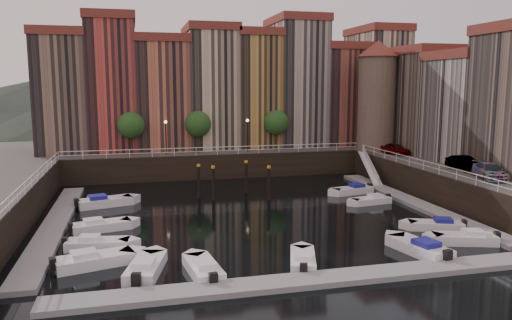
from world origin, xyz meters
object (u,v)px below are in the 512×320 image
object	(u,v)px
mooring_pilings	(232,182)
car_a	(395,150)
gangway	(370,166)
boat_left_1	(96,244)
corner_tower	(377,94)
car_b	(465,164)
boat_left_0	(93,260)
car_c	(489,172)
boat_left_2	(100,226)

from	to	relation	value
mooring_pilings	car_a	xyz separation A→B (m)	(20.92, 4.73, 2.02)
gangway	boat_left_1	world-z (taller)	gangway
corner_tower	boat_left_1	bearing A→B (deg)	-145.86
car_a	car_b	size ratio (longest dim) A/B	0.90
mooring_pilings	car_a	distance (m)	21.55
boat_left_0	mooring_pilings	bearing A→B (deg)	38.30
boat_left_1	car_c	world-z (taller)	car_c
boat_left_0	car_a	world-z (taller)	car_a
boat_left_1	car_c	bearing A→B (deg)	12.00
boat_left_0	car_a	size ratio (longest dim) A/B	1.32
boat_left_0	car_a	distance (m)	39.82
corner_tower	car_c	xyz separation A→B (m)	(0.88, -20.03, -6.51)
mooring_pilings	boat_left_0	world-z (taller)	mooring_pilings
car_a	car_c	distance (m)	16.10
boat_left_2	car_a	size ratio (longest dim) A/B	1.23
gangway	car_a	world-z (taller)	car_a
boat_left_2	car_a	world-z (taller)	car_a
car_b	car_c	world-z (taller)	car_b
corner_tower	boat_left_2	world-z (taller)	corner_tower
corner_tower	mooring_pilings	xyz separation A→B (m)	(-20.24, -8.67, -8.54)
corner_tower	car_a	world-z (taller)	corner_tower
boat_left_0	gangway	bearing A→B (deg)	19.74
mooring_pilings	gangway	bearing A→B (deg)	13.51
gangway	corner_tower	bearing A→B (deg)	57.20
boat_left_0	boat_left_2	bearing A→B (deg)	74.56
mooring_pilings	boat_left_0	size ratio (longest dim) A/B	1.34
boat_left_0	car_b	world-z (taller)	car_b
car_a	boat_left_0	bearing A→B (deg)	-162.44
mooring_pilings	car_c	size ratio (longest dim) A/B	1.48
car_a	corner_tower	bearing A→B (deg)	84.25
boat_left_2	car_c	distance (m)	33.73
car_c	boat_left_2	bearing A→B (deg)	-166.97
mooring_pilings	car_c	world-z (taller)	car_c
gangway	car_c	bearing A→B (deg)	-76.31
boat_left_2	car_b	size ratio (longest dim) A/B	1.11
corner_tower	car_b	size ratio (longest dim) A/B	3.15
gangway	boat_left_1	bearing A→B (deg)	-149.35
corner_tower	boat_left_1	xyz separation A→B (m)	(-32.56, -22.08, -9.84)
corner_tower	boat_left_0	distance (m)	42.57
car_b	corner_tower	bearing A→B (deg)	96.50
corner_tower	boat_left_0	world-z (taller)	corner_tower
boat_left_1	gangway	bearing A→B (deg)	39.15
car_b	gangway	bearing A→B (deg)	112.07
mooring_pilings	boat_left_2	size ratio (longest dim) A/B	1.44
corner_tower	car_a	xyz separation A→B (m)	(0.68, -3.94, -6.52)
mooring_pilings	boat_left_2	world-z (taller)	mooring_pilings
corner_tower	mooring_pilings	world-z (taller)	corner_tower
gangway	boat_left_0	distance (m)	36.44
car_a	mooring_pilings	bearing A→B (deg)	177.15
mooring_pilings	car_c	bearing A→B (deg)	-28.28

